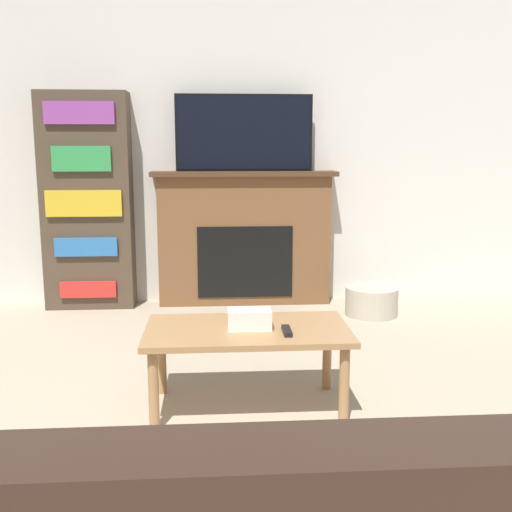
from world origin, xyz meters
name	(u,v)px	position (x,y,z in m)	size (l,w,h in m)	color
wall_back	(237,146)	(0.00, 4.69, 1.35)	(6.67, 0.06, 2.70)	silver
fireplace	(244,238)	(0.05, 4.55, 0.57)	(1.56, 0.28, 1.14)	brown
tv	(244,133)	(0.05, 4.53, 1.45)	(1.14, 0.03, 0.63)	black
coffee_table	(247,338)	(-0.04, 2.42, 0.38)	(1.04, 0.57, 0.43)	#A87A4C
tissue_box	(249,319)	(-0.03, 2.40, 0.48)	(0.22, 0.12, 0.10)	white
remote_control	(287,331)	(0.15, 2.31, 0.44)	(0.04, 0.15, 0.02)	black
bookshelf	(87,202)	(-1.25, 4.53, 0.89)	(0.73, 0.29, 1.78)	#4C3D2D
storage_basket	(372,301)	(1.06, 4.10, 0.11)	(0.42, 0.42, 0.23)	#BCB29E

